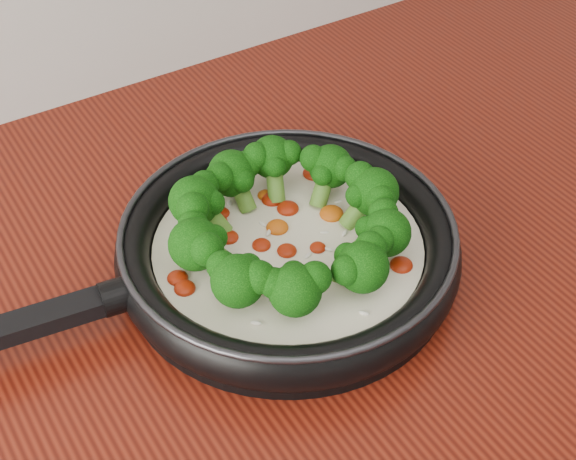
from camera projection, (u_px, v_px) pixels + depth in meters
skillet at (285, 244)px, 0.76m from camera, size 0.51×0.35×0.09m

